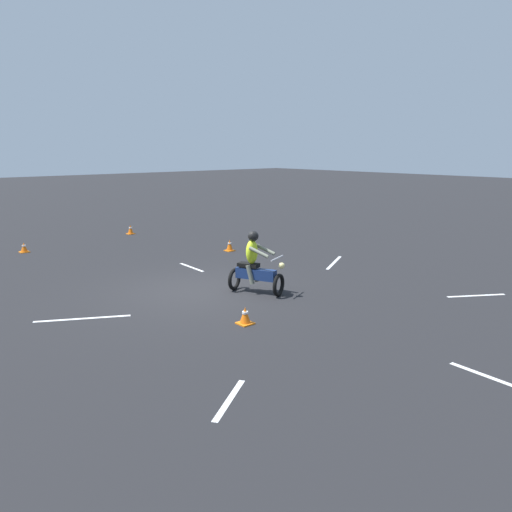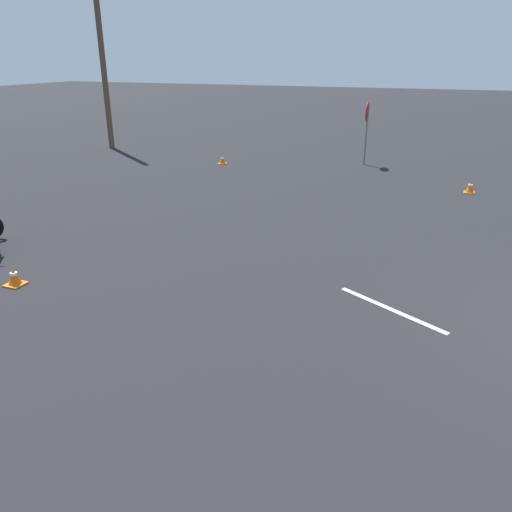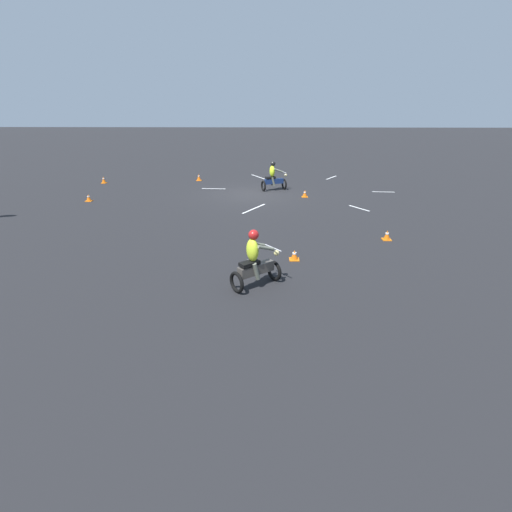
# 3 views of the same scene
# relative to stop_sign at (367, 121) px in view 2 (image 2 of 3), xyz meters

# --- Properties ---
(stop_sign) EXTENTS (0.70, 0.08, 2.30)m
(stop_sign) POSITION_rel_stop_sign_xyz_m (0.00, 0.00, 0.00)
(stop_sign) COLOR slate
(stop_sign) RESTS_ON ground
(traffic_cone_near_right) EXTENTS (0.32, 0.32, 0.33)m
(traffic_cone_near_right) POSITION_rel_stop_sign_xyz_m (-13.19, 4.16, -1.48)
(traffic_cone_near_right) COLOR orange
(traffic_cone_near_right) RESTS_ON ground
(traffic_cone_mid_center) EXTENTS (0.32, 0.32, 0.36)m
(traffic_cone_mid_center) POSITION_rel_stop_sign_xyz_m (-3.18, -3.75, -1.46)
(traffic_cone_mid_center) COLOR orange
(traffic_cone_mid_center) RESTS_ON ground
(traffic_cone_far_left) EXTENTS (0.32, 0.32, 0.32)m
(traffic_cone_far_left) POSITION_rel_stop_sign_xyz_m (-1.87, 5.12, -1.48)
(traffic_cone_far_left) COLOR orange
(traffic_cone_far_left) RESTS_ON ground
(lane_stripe_ne) EXTENTS (1.10, 1.87, 0.01)m
(lane_stripe_ne) POSITION_rel_stop_sign_xyz_m (-11.71, -2.41, -1.63)
(lane_stripe_ne) COLOR silver
(lane_stripe_ne) RESTS_ON ground
(utility_pole_near) EXTENTS (0.24, 0.24, 7.69)m
(utility_pole_near) POSITION_rel_stop_sign_xyz_m (-0.41, 11.26, 2.21)
(utility_pole_near) COLOR brown
(utility_pole_near) RESTS_ON ground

